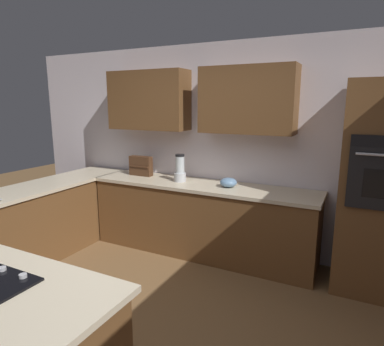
{
  "coord_description": "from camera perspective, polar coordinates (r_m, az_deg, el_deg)",
  "views": [
    {
      "loc": [
        -1.61,
        1.91,
        1.87
      ],
      "look_at": [
        -0.0,
        -1.26,
        1.13
      ],
      "focal_mm": 31.5,
      "sensor_mm": 36.0,
      "label": 1
    }
  ],
  "objects": [
    {
      "name": "wall_back",
      "position": [
        4.31,
        3.78,
        6.27
      ],
      "size": [
        6.0,
        0.44,
        2.6
      ],
      "color": "silver",
      "rests_on": "ground"
    },
    {
      "name": "lower_cabinets_back",
      "position": [
        4.26,
        1.55,
        -8.01
      ],
      "size": [
        2.8,
        0.6,
        0.86
      ],
      "primitive_type": "cube",
      "color": "brown",
      "rests_on": "ground"
    },
    {
      "name": "countertop_back",
      "position": [
        4.13,
        1.58,
        -2.13
      ],
      "size": [
        2.84,
        0.64,
        0.04
      ],
      "primitive_type": "cube",
      "color": "beige",
      "rests_on": "lower_cabinets_back"
    },
    {
      "name": "lower_cabinets_side",
      "position": [
        4.46,
        -26.22,
        -8.37
      ],
      "size": [
        0.6,
        2.9,
        0.86
      ],
      "primitive_type": "cube",
      "color": "brown",
      "rests_on": "ground"
    },
    {
      "name": "countertop_side",
      "position": [
        4.33,
        -26.76,
        -2.76
      ],
      "size": [
        0.64,
        2.94,
        0.04
      ],
      "primitive_type": "cube",
      "color": "beige",
      "rests_on": "lower_cabinets_side"
    },
    {
      "name": "blender",
      "position": [
        4.23,
        -2.04,
        0.55
      ],
      "size": [
        0.15,
        0.15,
        0.35
      ],
      "color": "silver",
      "rests_on": "countertop_back"
    },
    {
      "name": "mixing_bowl",
      "position": [
        3.99,
        6.18,
        -1.6
      ],
      "size": [
        0.2,
        0.2,
        0.11
      ],
      "primitive_type": "ellipsoid",
      "color": "#668CB2",
      "rests_on": "countertop_back"
    },
    {
      "name": "spice_rack",
      "position": [
        4.64,
        -8.65,
        1.2
      ],
      "size": [
        0.33,
        0.11,
        0.27
      ],
      "color": "#472B19",
      "rests_on": "countertop_back"
    },
    {
      "name": "ground_plane",
      "position": [
        3.12,
        -11.7,
        -25.37
      ],
      "size": [
        14.0,
        14.0,
        0.0
      ],
      "primitive_type": "plane",
      "color": "brown"
    }
  ]
}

